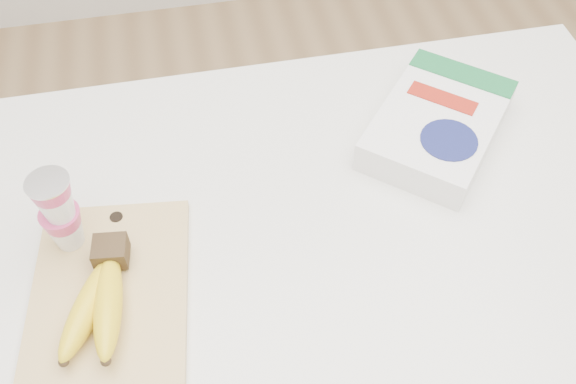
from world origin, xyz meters
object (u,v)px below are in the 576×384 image
object	(u,v)px
bananas	(100,299)
cutting_board	(110,291)
yogurt_stack	(59,211)
cereal_box	(438,125)
table	(300,370)

from	to	relation	value
bananas	cutting_board	bearing A→B (deg)	73.81
yogurt_stack	cereal_box	xyz separation A→B (m)	(0.61, 0.11, -0.06)
cutting_board	yogurt_stack	xyz separation A→B (m)	(-0.05, 0.09, 0.08)
yogurt_stack	table	bearing A→B (deg)	-10.34
bananas	cereal_box	xyz separation A→B (m)	(0.57, 0.23, -0.01)
cutting_board	bananas	distance (m)	0.04
cutting_board	bananas	bearing A→B (deg)	-99.46
yogurt_stack	cereal_box	distance (m)	0.62
table	bananas	bearing A→B (deg)	-169.06
cereal_box	cutting_board	bearing A→B (deg)	-119.69
bananas	cereal_box	size ratio (longest dim) A/B	0.61
cutting_board	yogurt_stack	bearing A→B (deg)	125.49
bananas	yogurt_stack	size ratio (longest dim) A/B	1.42
table	cutting_board	bearing A→B (deg)	-174.21
cutting_board	yogurt_stack	distance (m)	0.13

